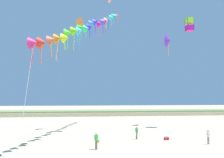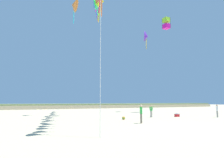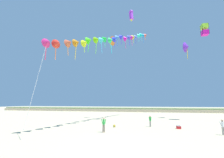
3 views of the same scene
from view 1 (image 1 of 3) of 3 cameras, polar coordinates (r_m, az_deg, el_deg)
dune_ridge at (r=69.29m, az=-3.80°, el=-8.10°), size 120.00×10.57×1.38m
person_near_left at (r=29.66m, az=22.13°, el=-12.55°), size 0.57×0.22×1.63m
person_near_right at (r=24.90m, az=-3.82°, el=-14.41°), size 0.54×0.41×1.72m
person_mid_center at (r=30.87m, az=5.95°, el=-12.56°), size 0.41×0.47×1.58m
kite_banner_string at (r=35.99m, az=-4.80°, el=12.79°), size 12.41×29.12×22.77m
large_kite_low_lead at (r=41.01m, az=-8.23°, el=13.04°), size 2.11×2.50×4.17m
large_kite_mid_trail at (r=44.98m, az=18.12°, el=12.38°), size 1.21×1.21×2.30m
large_kite_outer_drift at (r=46.41m, az=13.39°, el=8.97°), size 2.19×2.50×4.04m
beach_cooler at (r=31.11m, az=12.96°, el=-13.71°), size 0.58×0.41×0.46m
beach_ball at (r=28.97m, az=-3.33°, el=-14.59°), size 0.36×0.36×0.36m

